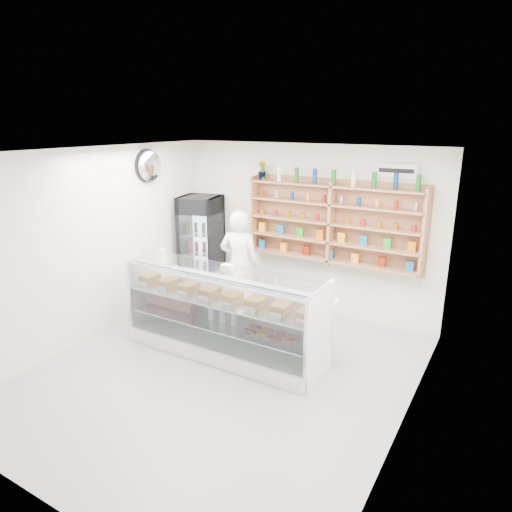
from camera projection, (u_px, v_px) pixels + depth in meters
The scene contains 8 objects.
room at pixel (220, 271), 5.52m from camera, with size 5.00×5.00×5.00m.
display_counter at pixel (226, 330), 6.34m from camera, with size 2.85×0.85×1.24m.
shop_worker at pixel (240, 264), 7.42m from camera, with size 0.65×0.43×1.79m, color white.
drinks_cooler at pixel (201, 248), 8.24m from camera, with size 0.81×0.79×1.87m.
wall_shelving at pixel (332, 223), 7.15m from camera, with size 2.84×0.28×1.33m.
potted_plant at pixel (263, 170), 7.54m from camera, with size 0.17×0.14×0.31m, color #1E6626.
security_mirror at pixel (150, 166), 7.26m from camera, with size 0.15×0.50×0.50m, color silver.
wall_sign at pixel (396, 171), 6.57m from camera, with size 0.62×0.03×0.20m, color white.
Camera 1 is at (3.04, -4.29, 3.14)m, focal length 32.00 mm.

